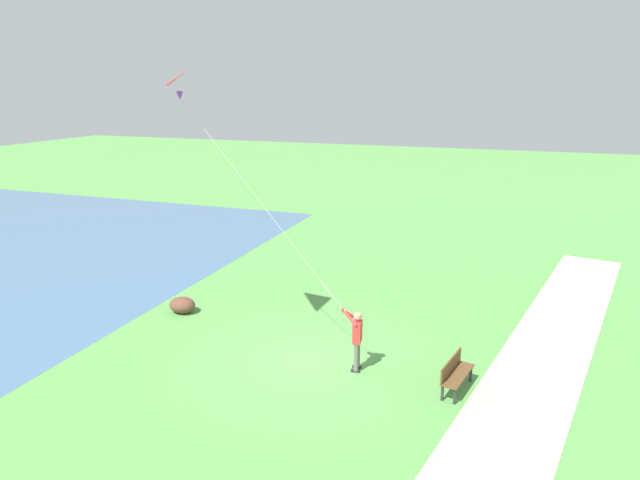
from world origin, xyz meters
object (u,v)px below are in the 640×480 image
at_px(park_bench_near_walkway, 455,372).
at_px(lakeside_shrub, 182,305).
at_px(flying_kite, 191,87).
at_px(person_kite_flyer, 357,335).

xyz_separation_m(park_bench_near_walkway, lakeside_shrub, (9.63, -2.02, -0.23)).
bearing_deg(lakeside_shrub, flying_kite, 135.58).
distance_m(person_kite_flyer, lakeside_shrub, 7.20).
bearing_deg(person_kite_flyer, lakeside_shrub, -15.24).
bearing_deg(lakeside_shrub, park_bench_near_walkway, 168.14).
bearing_deg(flying_kite, park_bench_near_walkway, -177.86).
xyz_separation_m(flying_kite, lakeside_shrub, (2.34, -2.30, -7.40)).
bearing_deg(lakeside_shrub, person_kite_flyer, 164.76).
xyz_separation_m(person_kite_flyer, flying_kite, (4.56, 0.41, 6.63)).
height_order(person_kite_flyer, flying_kite, flying_kite).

